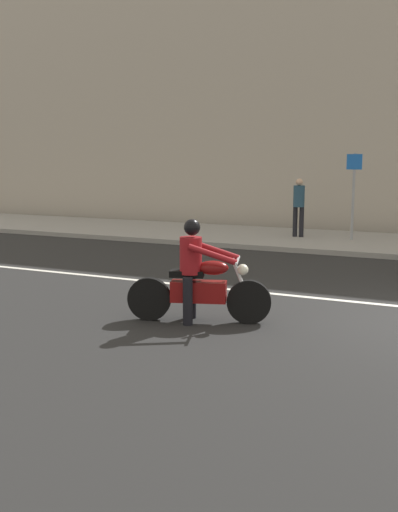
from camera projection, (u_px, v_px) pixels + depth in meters
The scene contains 4 objects.
lane_marking_stripe at pixel (398, 306), 10.19m from camera, with size 18.00×0.14×0.01m, color silver.
motorcycle_with_rider_crimson at pixel (198, 280), 9.14m from camera, with size 2.16×0.92×1.59m.
street_sign_post at pixel (354, 188), 17.27m from camera, with size 0.44×0.08×2.51m.
pedestrian_bystander at pixel (299, 203), 18.00m from camera, with size 0.34×0.34×1.76m.
Camera 1 is at (0.56, -9.52, 2.50)m, focal length 41.85 mm.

